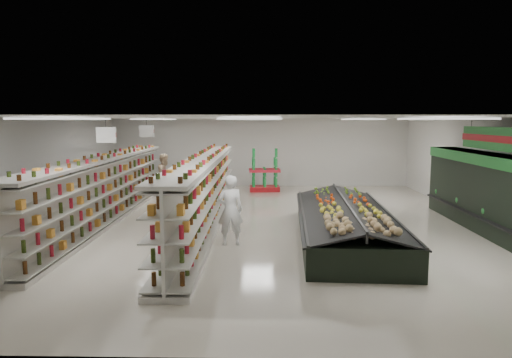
{
  "coord_description": "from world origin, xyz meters",
  "views": [
    {
      "loc": [
        0.31,
        -13.67,
        3.13
      ],
      "look_at": [
        0.01,
        0.21,
        1.33
      ],
      "focal_mm": 32.0,
      "sensor_mm": 36.0,
      "label": 1
    }
  ],
  "objects_px": {
    "gondola_left": "(105,192)",
    "gondola_center": "(205,195)",
    "soda_endcap": "(264,172)",
    "produce_island": "(345,221)",
    "shopper_main": "(230,210)",
    "shopper_background": "(165,175)"
  },
  "relations": [
    {
      "from": "soda_endcap",
      "to": "shopper_background",
      "type": "height_order",
      "value": "shopper_background"
    },
    {
      "from": "gondola_center",
      "to": "shopper_background",
      "type": "distance_m",
      "value": 5.88
    },
    {
      "from": "produce_island",
      "to": "gondola_center",
      "type": "bearing_deg",
      "value": 160.24
    },
    {
      "from": "gondola_left",
      "to": "shopper_background",
      "type": "bearing_deg",
      "value": 80.09
    },
    {
      "from": "gondola_left",
      "to": "soda_endcap",
      "type": "bearing_deg",
      "value": 51.11
    },
    {
      "from": "produce_island",
      "to": "shopper_background",
      "type": "distance_m",
      "value": 9.26
    },
    {
      "from": "gondola_center",
      "to": "shopper_main",
      "type": "relative_size",
      "value": 6.62
    },
    {
      "from": "soda_endcap",
      "to": "shopper_main",
      "type": "relative_size",
      "value": 0.98
    },
    {
      "from": "soda_endcap",
      "to": "shopper_main",
      "type": "distance_m",
      "value": 8.86
    },
    {
      "from": "produce_island",
      "to": "shopper_main",
      "type": "height_order",
      "value": "shopper_main"
    },
    {
      "from": "shopper_background",
      "to": "gondola_center",
      "type": "bearing_deg",
      "value": -133.49
    },
    {
      "from": "gondola_left",
      "to": "soda_endcap",
      "type": "relative_size",
      "value": 6.65
    },
    {
      "from": "shopper_main",
      "to": "shopper_background",
      "type": "bearing_deg",
      "value": -78.62
    },
    {
      "from": "gondola_center",
      "to": "shopper_background",
      "type": "height_order",
      "value": "gondola_center"
    },
    {
      "from": "produce_island",
      "to": "soda_endcap",
      "type": "distance_m",
      "value": 8.44
    },
    {
      "from": "gondola_left",
      "to": "soda_endcap",
      "type": "xyz_separation_m",
      "value": [
        4.91,
        6.27,
        -0.08
      ]
    },
    {
      "from": "gondola_left",
      "to": "shopper_background",
      "type": "xyz_separation_m",
      "value": [
        0.78,
        4.91,
        -0.04
      ]
    },
    {
      "from": "produce_island",
      "to": "gondola_left",
      "type": "bearing_deg",
      "value": 165.12
    },
    {
      "from": "shopper_main",
      "to": "shopper_background",
      "type": "distance_m",
      "value": 8.16
    },
    {
      "from": "gondola_left",
      "to": "gondola_center",
      "type": "xyz_separation_m",
      "value": [
        3.15,
        -0.47,
        0.02
      ]
    },
    {
      "from": "gondola_center",
      "to": "soda_endcap",
      "type": "relative_size",
      "value": 6.78
    },
    {
      "from": "soda_endcap",
      "to": "shopper_background",
      "type": "distance_m",
      "value": 4.34
    }
  ]
}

